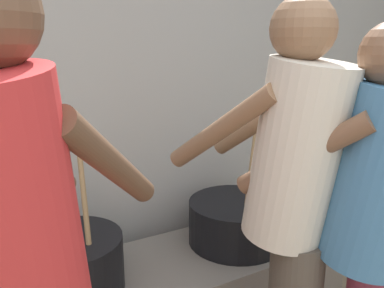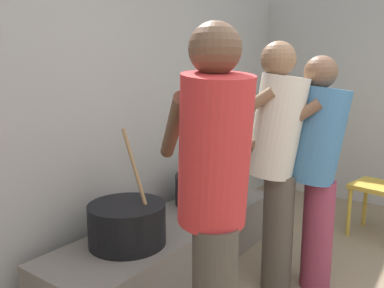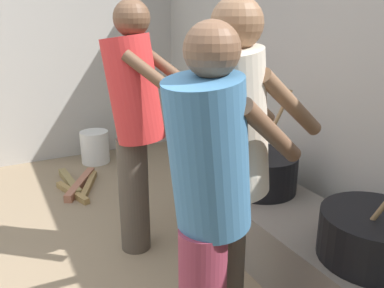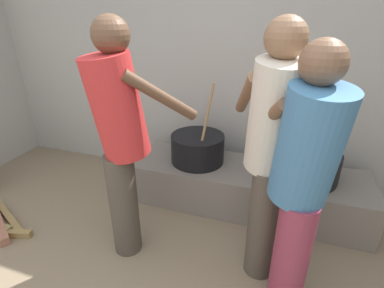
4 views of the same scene
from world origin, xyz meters
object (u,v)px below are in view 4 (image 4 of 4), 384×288
at_px(cook_in_blue_shirt, 302,177).
at_px(cooking_pot_main, 198,148).
at_px(cooking_pot_secondary, 305,164).
at_px(cook_in_red_shirt, 121,133).
at_px(cook_in_cream_shirt, 272,146).

bearing_deg(cook_in_blue_shirt, cooking_pot_main, 132.92).
relative_size(cooking_pot_main, cooking_pot_secondary, 1.02).
distance_m(cook_in_red_shirt, cook_in_cream_shirt, 0.94).
height_order(cooking_pot_main, cook_in_cream_shirt, cook_in_cream_shirt).
relative_size(cook_in_blue_shirt, cook_in_cream_shirt, 0.95).
bearing_deg(cook_in_red_shirt, cook_in_cream_shirt, 7.18).
bearing_deg(cook_in_cream_shirt, cooking_pot_secondary, 69.09).
bearing_deg(cooking_pot_main, cook_in_red_shirt, -108.43).
height_order(cooking_pot_main, cook_in_blue_shirt, cook_in_blue_shirt).
bearing_deg(cooking_pot_secondary, cook_in_red_shirt, -146.05).
xyz_separation_m(cooking_pot_secondary, cook_in_blue_shirt, (-0.09, -0.90, 0.38)).
bearing_deg(cooking_pot_secondary, cooking_pot_main, -179.89).
xyz_separation_m(cooking_pot_main, cook_in_red_shirt, (-0.27, -0.80, 0.43)).
relative_size(cooking_pot_secondary, cook_in_blue_shirt, 0.45).
bearing_deg(cook_in_red_shirt, cooking_pot_main, 71.57).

